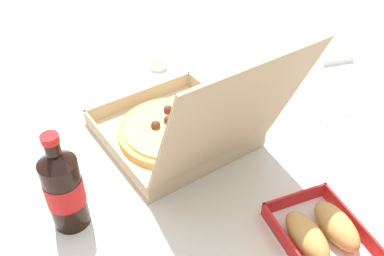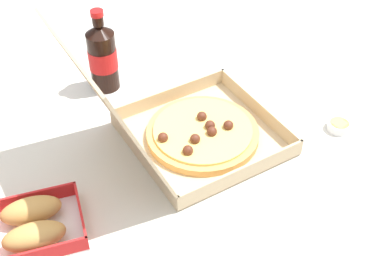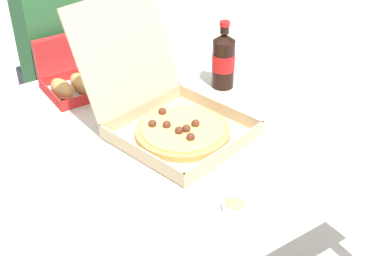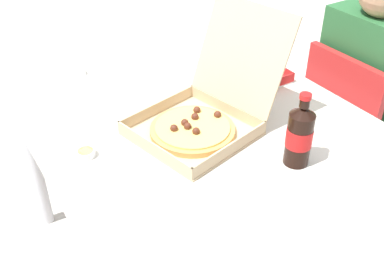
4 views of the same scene
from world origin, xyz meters
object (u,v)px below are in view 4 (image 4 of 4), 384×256
(bread_side_box, at_px, (262,75))
(napkin_pile, at_px, (68,70))
(chair, at_px, (353,128))
(diner_person, at_px, (373,81))
(pizza_box_open, at_px, (202,115))
(cola_bottle, at_px, (299,135))
(paper_menu, at_px, (138,77))
(dipping_sauce_cup, at_px, (86,153))

(bread_side_box, height_order, napkin_pile, bread_side_box)
(chair, relative_size, diner_person, 0.72)
(pizza_box_open, relative_size, napkin_pile, 4.63)
(chair, xyz_separation_m, bread_side_box, (-0.16, -0.40, 0.29))
(pizza_box_open, xyz_separation_m, bread_side_box, (-0.14, 0.36, -0.03))
(bread_side_box, bearing_deg, cola_bottle, -27.69)
(bread_side_box, height_order, paper_menu, bread_side_box)
(diner_person, relative_size, pizza_box_open, 2.26)
(chair, distance_m, cola_bottle, 0.77)
(cola_bottle, bearing_deg, dipping_sauce_cup, -124.70)
(cola_bottle, bearing_deg, diner_person, 111.87)
(chair, xyz_separation_m, napkin_pile, (-0.61, -0.98, 0.27))
(pizza_box_open, distance_m, dipping_sauce_cup, 0.37)
(paper_menu, bearing_deg, bread_side_box, 60.16)
(chair, bearing_deg, paper_menu, -118.91)
(chair, height_order, cola_bottle, cola_bottle)
(napkin_pile, relative_size, dipping_sauce_cup, 1.96)
(diner_person, distance_m, pizza_box_open, 0.82)
(pizza_box_open, xyz_separation_m, cola_bottle, (0.29, 0.13, 0.04))
(chair, bearing_deg, bread_side_box, -111.88)
(pizza_box_open, distance_m, cola_bottle, 0.32)
(bread_side_box, distance_m, napkin_pile, 0.74)
(chair, xyz_separation_m, cola_bottle, (0.27, -0.62, 0.36))
(pizza_box_open, bearing_deg, chair, 88.93)
(paper_menu, relative_size, napkin_pile, 1.91)
(dipping_sauce_cup, bearing_deg, bread_side_box, 96.86)
(chair, bearing_deg, pizza_box_open, -91.07)
(paper_menu, bearing_deg, pizza_box_open, 8.27)
(bread_side_box, relative_size, cola_bottle, 0.85)
(cola_bottle, bearing_deg, bread_side_box, 152.31)
(bread_side_box, relative_size, napkin_pile, 1.73)
(cola_bottle, xyz_separation_m, napkin_pile, (-0.88, -0.36, -0.08))
(pizza_box_open, bearing_deg, diner_person, 89.05)
(bread_side_box, xyz_separation_m, paper_menu, (-0.27, -0.38, -0.02))
(chair, xyz_separation_m, paper_menu, (-0.43, -0.78, 0.27))
(napkin_pile, height_order, dipping_sauce_cup, same)
(pizza_box_open, height_order, cola_bottle, pizza_box_open)
(diner_person, xyz_separation_m, dipping_sauce_cup, (-0.07, -1.18, 0.07))
(cola_bottle, xyz_separation_m, dipping_sauce_cup, (-0.34, -0.50, -0.08))
(diner_person, distance_m, cola_bottle, 0.75)
(diner_person, relative_size, cola_bottle, 5.14)
(diner_person, xyz_separation_m, bread_side_box, (-0.16, -0.45, 0.08))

